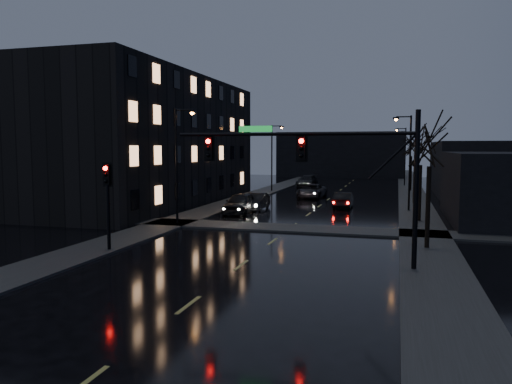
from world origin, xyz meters
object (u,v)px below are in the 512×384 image
Objects in this scene: oncoming_car_a at (240,203)px; oncoming_car_b at (256,202)px; oncoming_car_c at (312,191)px; oncoming_car_d at (307,181)px; lead_car at (343,200)px.

oncoming_car_b is (0.62, 2.60, -0.12)m from oncoming_car_a.
oncoming_car_d is (-3.06, 14.52, 0.05)m from oncoming_car_c.
oncoming_car_c reaches higher than oncoming_car_b.
oncoming_car_c is at bearing -63.19° from lead_car.
lead_car is at bearing 24.73° from oncoming_car_b.
oncoming_car_a is 0.92× the size of oncoming_car_d.
lead_car is at bearing 35.50° from oncoming_car_a.
oncoming_car_b is at bearing 74.20° from oncoming_car_a.
oncoming_car_c is 0.98× the size of oncoming_car_d.
oncoming_car_b is 0.82× the size of oncoming_car_d.
oncoming_car_b is at bearing 24.84° from lead_car.
oncoming_car_d is at bearing 105.62° from oncoming_car_c.
oncoming_car_d reaches higher than lead_car.
oncoming_car_b is 0.83× the size of oncoming_car_c.
lead_car is (7.71, 6.02, -0.13)m from oncoming_car_a.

